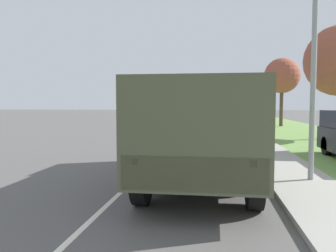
{
  "coord_description": "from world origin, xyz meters",
  "views": [
    {
      "loc": [
        2.2,
        0.13,
        2.1
      ],
      "look_at": [
        0.75,
        10.47,
        1.42
      ],
      "focal_mm": 35.0,
      "sensor_mm": 36.0,
      "label": 1
    }
  ],
  "objects": [
    {
      "name": "ground_plane",
      "position": [
        0.0,
        40.0,
        0.0
      ],
      "size": [
        180.0,
        180.0,
        0.0
      ],
      "primitive_type": "plane",
      "color": "#565451"
    },
    {
      "name": "lane_centre_stripe",
      "position": [
        0.0,
        40.0,
        0.0
      ],
      "size": [
        0.12,
        120.0,
        0.0
      ],
      "color": "silver",
      "rests_on": "ground"
    },
    {
      "name": "sidewalk_right",
      "position": [
        4.5,
        40.0,
        0.06
      ],
      "size": [
        1.8,
        120.0,
        0.12
      ],
      "color": "#9E9B93",
      "rests_on": "ground"
    },
    {
      "name": "grass_strip_right",
      "position": [
        8.9,
        40.0,
        0.01
      ],
      "size": [
        7.0,
        120.0,
        0.02
      ],
      "color": "#6B9347",
      "rests_on": "ground"
    },
    {
      "name": "military_truck",
      "position": [
        1.86,
        9.05,
        1.56
      ],
      "size": [
        2.59,
        7.15,
        2.72
      ],
      "color": "#545B3D",
      "rests_on": "ground"
    },
    {
      "name": "car_nearest_ahead",
      "position": [
        1.65,
        23.3,
        0.74
      ],
      "size": [
        1.9,
        4.7,
        1.66
      ],
      "color": "silver",
      "rests_on": "ground"
    },
    {
      "name": "car_second_ahead",
      "position": [
        1.64,
        35.25,
        0.7
      ],
      "size": [
        1.71,
        4.29,
        1.56
      ],
      "color": "black",
      "rests_on": "ground"
    },
    {
      "name": "car_third_ahead",
      "position": [
        -1.82,
        46.33,
        0.76
      ],
      "size": [
        1.72,
        4.84,
        1.7
      ],
      "color": "maroon",
      "rests_on": "ground"
    },
    {
      "name": "car_fourth_ahead",
      "position": [
        1.59,
        61.61,
        0.75
      ],
      "size": [
        1.95,
        4.7,
        1.68
      ],
      "color": "#B7BABF",
      "rests_on": "ground"
    },
    {
      "name": "lamp_post",
      "position": [
        4.52,
        9.13,
        3.87
      ],
      "size": [
        1.69,
        0.24,
        6.2
      ],
      "color": "gray",
      "rests_on": "sidewalk_right"
    },
    {
      "name": "tree_far_right",
      "position": [
        8.64,
        32.95,
        4.85
      ],
      "size": [
        3.36,
        3.36,
        6.54
      ],
      "color": "#4C3D2D",
      "rests_on": "grass_strip_right"
    }
  ]
}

